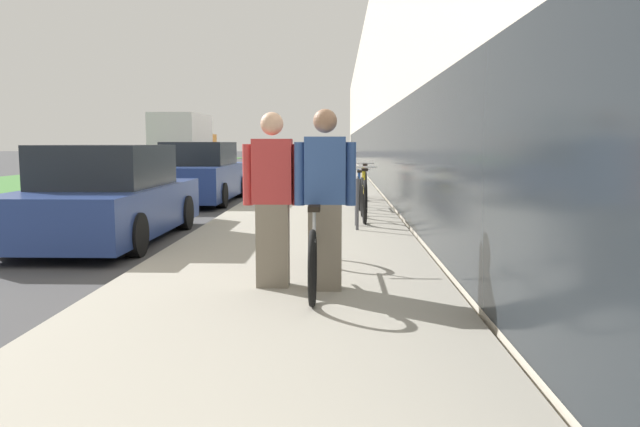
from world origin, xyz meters
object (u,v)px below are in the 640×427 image
moving_truck (185,144)px  person_rider (325,200)px  bike_rack_hoop (357,197)px  cruiser_bike_middle (359,192)px  person_bystander (273,200)px  parked_sedan_curbside (108,198)px  cruiser_bike_nearest (364,198)px  cruiser_bike_farthest (364,184)px  tandem_bicycle (317,246)px  vintage_roadster_curbside (201,175)px

moving_truck → person_rider: bearing=-73.3°
bike_rack_hoop → cruiser_bike_middle: bearing=87.5°
person_bystander → person_rider: bearing=-12.6°
person_rider → parked_sedan_curbside: person_rider is taller
person_rider → moving_truck: moving_truck is taller
person_rider → person_bystander: bearing=167.4°
cruiser_bike_nearest → cruiser_bike_farthest: bearing=87.5°
person_rider → parked_sedan_curbside: size_ratio=0.39×
bike_rack_hoop → parked_sedan_curbside: bearing=-168.0°
person_rider → moving_truck: bearing=106.7°
person_bystander → cruiser_bike_nearest: 5.45m
moving_truck → tandem_bicycle: bearing=-73.3°
bike_rack_hoop → cruiser_bike_farthest: bearing=86.3°
person_bystander → cruiser_bike_middle: size_ratio=0.96×
moving_truck → cruiser_bike_nearest: bearing=-67.8°
tandem_bicycle → cruiser_bike_farthest: size_ratio=1.62×
vintage_roadster_curbside → cruiser_bike_nearest: bearing=-48.8°
parked_sedan_curbside → cruiser_bike_nearest: bearing=24.3°
parked_sedan_curbside → vintage_roadster_curbside: vintage_roadster_curbside is taller
cruiser_bike_nearest → vintage_roadster_curbside: (-4.03, 4.60, 0.19)m
tandem_bicycle → vintage_roadster_curbside: (-3.35, 9.68, 0.23)m
person_rider → person_bystander: person_rider is taller
cruiser_bike_farthest → person_bystander: bearing=-97.6°
person_bystander → vintage_roadster_curbside: 10.34m
cruiser_bike_nearest → moving_truck: moving_truck is taller
person_rider → parked_sedan_curbside: (-3.47, 3.60, -0.31)m
cruiser_bike_middle → moving_truck: size_ratio=0.28×
tandem_bicycle → person_bystander: 0.69m
tandem_bicycle → moving_truck: bearing=106.7°
cruiser_bike_nearest → cruiser_bike_farthest: (0.19, 4.41, -0.03)m
person_bystander → vintage_roadster_curbside: bearing=106.4°
parked_sedan_curbside → cruiser_bike_middle: bearing=44.8°
person_rider → cruiser_bike_middle: (0.57, 7.61, -0.51)m
cruiser_bike_farthest → vintage_roadster_curbside: (-4.22, 0.19, 0.21)m
person_bystander → bike_rack_hoop: person_bystander is taller
cruiser_bike_farthest → moving_truck: bearing=118.1°
moving_truck → vintage_roadster_curbside: bearing=-74.7°
bike_rack_hoop → cruiser_bike_middle: cruiser_bike_middle is taller
person_rider → cruiser_bike_middle: bearing=85.7°
parked_sedan_curbside → moving_truck: 22.73m
cruiser_bike_nearest → vintage_roadster_curbside: size_ratio=0.38×
cruiser_bike_farthest → vintage_roadster_curbside: bearing=177.4°
cruiser_bike_middle → moving_truck: bearing=114.5°
bike_rack_hoop → moving_truck: size_ratio=0.13×
tandem_bicycle → person_bystander: size_ratio=1.58×
person_rider → cruiser_bike_farthest: person_rider is taller
cruiser_bike_nearest → cruiser_bike_farthest: cruiser_bike_nearest is taller
person_bystander → tandem_bicycle: bearing=29.1°
bike_rack_hoop → moving_truck: bearing=110.9°
cruiser_bike_nearest → moving_truck: 22.13m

